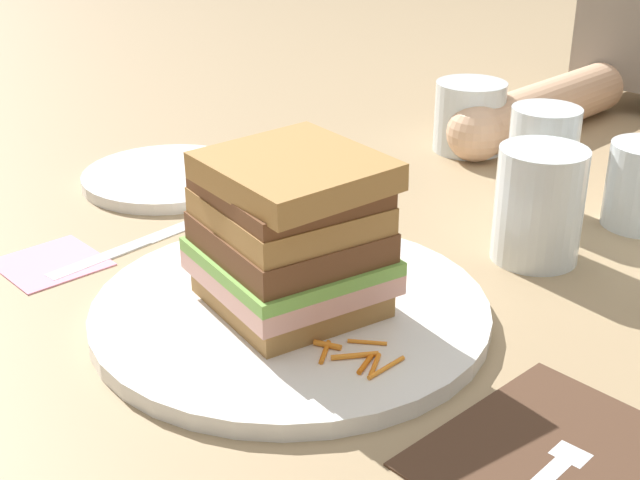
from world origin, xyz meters
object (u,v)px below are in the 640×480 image
object	(u,v)px
napkin_dark	(564,461)
side_plate	(169,177)
empty_tumbler_1	(470,117)
napkin_pink	(51,262)
main_plate	(291,311)
sandwich	(289,233)
knife	(145,240)
empty_tumbler_2	(542,161)
juice_glass	(538,211)
fork	(543,476)

from	to	relation	value
napkin_dark	side_plate	world-z (taller)	side_plate
empty_tumbler_1	napkin_pink	world-z (taller)	empty_tumbler_1
main_plate	sandwich	bearing A→B (deg)	-30.43
knife	napkin_dark	bearing A→B (deg)	-0.58
main_plate	empty_tumbler_2	world-z (taller)	empty_tumbler_2
juice_glass	main_plate	bearing A→B (deg)	-108.10
side_plate	napkin_pink	size ratio (longest dim) A/B	2.22
empty_tumbler_2	napkin_pink	size ratio (longest dim) A/B	1.28
sandwich	napkin_dark	world-z (taller)	sandwich
napkin_dark	side_plate	distance (m)	0.52
side_plate	empty_tumbler_2	bearing A→B (deg)	32.94
napkin_dark	empty_tumbler_2	bearing A→B (deg)	124.66
knife	juice_glass	size ratio (longest dim) A/B	2.12
empty_tumbler_2	sandwich	bearing A→B (deg)	-93.21
fork	juice_glass	size ratio (longest dim) A/B	1.76
main_plate	empty_tumbler_1	world-z (taller)	empty_tumbler_1
sandwich	knife	world-z (taller)	sandwich
fork	napkin_pink	bearing A→B (deg)	-173.06
sandwich	empty_tumbler_1	world-z (taller)	sandwich
main_plate	side_plate	world-z (taller)	main_plate
fork	empty_tumbler_2	world-z (taller)	empty_tumbler_2
empty_tumbler_1	knife	bearing A→B (deg)	-97.28
main_plate	knife	distance (m)	0.18
sandwich	empty_tumbler_2	distance (m)	0.30
empty_tumbler_2	napkin_pink	world-z (taller)	empty_tumbler_2
sandwich	empty_tumbler_1	distance (m)	0.42
sandwich	empty_tumbler_1	bearing A→B (deg)	108.71
sandwich	napkin_dark	size ratio (longest dim) A/B	0.96
main_plate	juice_glass	bearing A→B (deg)	71.90
napkin_dark	fork	size ratio (longest dim) A/B	0.90
sandwich	napkin_pink	bearing A→B (deg)	-159.24
empty_tumbler_1	side_plate	xyz separation A→B (m)	(-0.15, -0.29, -0.03)
knife	empty_tumbler_2	size ratio (longest dim) A/B	2.02
main_plate	fork	world-z (taller)	main_plate
empty_tumbler_1	napkin_dark	bearing A→B (deg)	-48.05
empty_tumbler_2	side_plate	size ratio (longest dim) A/B	0.58
napkin_dark	empty_tumbler_2	distance (m)	0.37
empty_tumbler_2	side_plate	world-z (taller)	empty_tumbler_2
fork	empty_tumbler_1	size ratio (longest dim) A/B	2.16
fork	knife	distance (m)	0.41
knife	side_plate	distance (m)	0.14
fork	empty_tumbler_1	bearing A→B (deg)	130.45
napkin_dark	empty_tumbler_1	xyz separation A→B (m)	(-0.36, 0.40, 0.04)
main_plate	fork	size ratio (longest dim) A/B	1.72
knife	empty_tumbler_2	world-z (taller)	empty_tumbler_2
sandwich	fork	bearing A→B (deg)	-6.36
empty_tumbler_2	side_plate	xyz separation A→B (m)	(-0.30, -0.20, -0.04)
knife	juice_glass	bearing A→B (deg)	39.63
fork	juice_glass	distance (m)	0.29
fork	main_plate	bearing A→B (deg)	173.60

